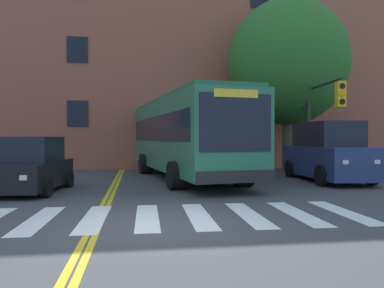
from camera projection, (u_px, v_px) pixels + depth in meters
ground_plane at (147, 229)px, 7.14m from camera, size 120.00×120.00×0.00m
crosswalk at (147, 217)px, 8.25m from camera, size 9.73×3.12×0.01m
lane_line_yellow_inner at (122, 168)px, 21.93m from camera, size 0.12×36.00×0.01m
lane_line_yellow_outer at (124, 168)px, 21.96m from camera, size 0.12×36.00×0.01m
city_bus at (184, 135)px, 16.20m from camera, size 4.23×11.48×3.44m
car_black_near_lane at (30, 167)px, 12.07m from camera, size 2.34×3.86×1.79m
car_navy_far_lane at (327, 153)px, 15.21m from camera, size 2.32×5.14×2.39m
traffic_light_near_corner at (322, 109)px, 16.19m from camera, size 0.47×3.43×4.51m
street_tree_curbside_large at (288, 63)px, 19.74m from camera, size 7.63×7.51×9.06m
building_facade at (167, 70)px, 24.13m from camera, size 38.25×6.66×12.29m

